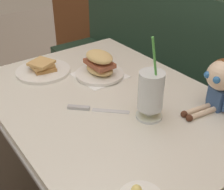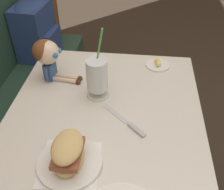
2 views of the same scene
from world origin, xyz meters
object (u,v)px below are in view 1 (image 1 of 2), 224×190
milkshake_glass (151,93)px  seated_doll (221,78)px  sandwich_plate (100,66)px  butter_knife (87,109)px  toast_plate (43,69)px

milkshake_glass → seated_doll: (0.11, 0.24, 0.03)m
sandwich_plate → butter_knife: sandwich_plate is taller
sandwich_plate → butter_knife: (0.20, -0.19, -0.04)m
milkshake_glass → seated_doll: milkshake_glass is taller
milkshake_glass → butter_knife: milkshake_glass is taller
toast_plate → seated_doll: 0.78m
milkshake_glass → sandwich_plate: (-0.37, 0.04, -0.06)m
butter_knife → toast_plate: bearing=179.9°
toast_plate → sandwich_plate: 0.27m
milkshake_glass → toast_plate: bearing=-164.5°
sandwich_plate → butter_knife: 0.28m
milkshake_glass → seated_doll: 0.26m
butter_knife → seated_doll: bearing=55.0°
toast_plate → sandwich_plate: size_ratio=1.14×
butter_knife → seated_doll: (0.28, 0.40, 0.12)m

